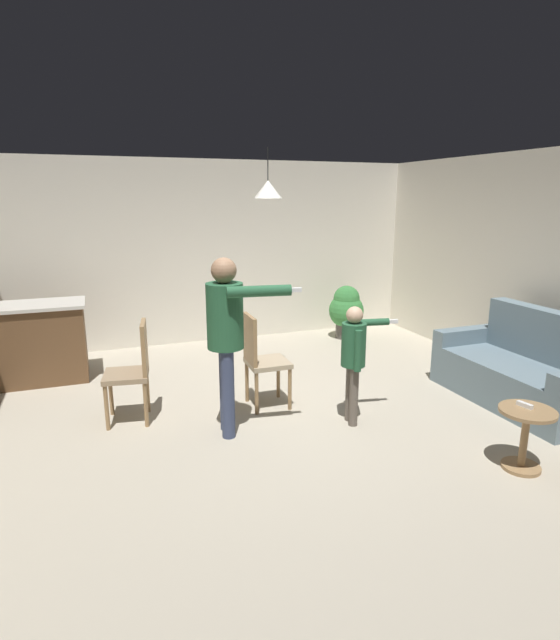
{
  "coord_description": "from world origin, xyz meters",
  "views": [
    {
      "loc": [
        -1.68,
        -4.31,
        2.17
      ],
      "look_at": [
        -0.02,
        0.17,
        1.0
      ],
      "focal_mm": 28.39,
      "sensor_mm": 36.0,
      "label": 1
    }
  ],
  "objects_px": {
    "dining_chair_near_wall": "(133,368)",
    "potted_plant_corner": "(346,309)",
    "person_child": "(354,352)",
    "dining_chair_by_counter": "(261,357)",
    "kitchen_counter": "(32,343)",
    "side_table_by_couch": "(525,432)",
    "person_adult": "(227,327)",
    "couch_floral": "(521,372)",
    "spare_remote_on_table": "(525,405)"
  },
  "relations": [
    {
      "from": "person_adult",
      "to": "person_child",
      "type": "relative_size",
      "value": 1.41
    },
    {
      "from": "dining_chair_near_wall",
      "to": "potted_plant_corner",
      "type": "xyz_separation_m",
      "value": [
        3.36,
        1.98,
        -0.09
      ]
    },
    {
      "from": "side_table_by_couch",
      "to": "dining_chair_near_wall",
      "type": "bearing_deg",
      "value": 144.34
    },
    {
      "from": "person_child",
      "to": "dining_chair_by_counter",
      "type": "relative_size",
      "value": 1.17
    },
    {
      "from": "couch_floral",
      "to": "dining_chair_near_wall",
      "type": "xyz_separation_m",
      "value": [
        -3.93,
        0.96,
        0.21
      ]
    },
    {
      "from": "dining_chair_by_counter",
      "to": "dining_chair_near_wall",
      "type": "relative_size",
      "value": 1.0
    },
    {
      "from": "person_child",
      "to": "potted_plant_corner",
      "type": "bearing_deg",
      "value": 164.05
    },
    {
      "from": "dining_chair_by_counter",
      "to": "person_adult",
      "type": "bearing_deg",
      "value": -43.8
    },
    {
      "from": "side_table_by_couch",
      "to": "potted_plant_corner",
      "type": "xyz_separation_m",
      "value": [
        0.49,
        4.04,
        0.13
      ]
    },
    {
      "from": "person_adult",
      "to": "person_child",
      "type": "bearing_deg",
      "value": 88.88
    },
    {
      "from": "kitchen_counter",
      "to": "person_child",
      "type": "relative_size",
      "value": 1.08
    },
    {
      "from": "side_table_by_couch",
      "to": "spare_remote_on_table",
      "type": "distance_m",
      "value": 0.22
    },
    {
      "from": "couch_floral",
      "to": "potted_plant_corner",
      "type": "relative_size",
      "value": 2.17
    },
    {
      "from": "person_child",
      "to": "potted_plant_corner",
      "type": "distance_m",
      "value": 3.12
    },
    {
      "from": "side_table_by_couch",
      "to": "potted_plant_corner",
      "type": "bearing_deg",
      "value": 83.05
    },
    {
      "from": "dining_chair_near_wall",
      "to": "spare_remote_on_table",
      "type": "bearing_deg",
      "value": -116.47
    },
    {
      "from": "dining_chair_near_wall",
      "to": "dining_chair_by_counter",
      "type": "bearing_deg",
      "value": -86.5
    },
    {
      "from": "side_table_by_couch",
      "to": "kitchen_counter",
      "type": "bearing_deg",
      "value": 137.35
    },
    {
      "from": "couch_floral",
      "to": "kitchen_counter",
      "type": "relative_size",
      "value": 1.43
    },
    {
      "from": "kitchen_counter",
      "to": "person_adult",
      "type": "relative_size",
      "value": 0.76
    },
    {
      "from": "couch_floral",
      "to": "dining_chair_by_counter",
      "type": "height_order",
      "value": "same"
    },
    {
      "from": "side_table_by_couch",
      "to": "dining_chair_by_counter",
      "type": "relative_size",
      "value": 0.52
    },
    {
      "from": "person_child",
      "to": "spare_remote_on_table",
      "type": "xyz_separation_m",
      "value": [
        0.9,
        -1.21,
        -0.19
      ]
    },
    {
      "from": "kitchen_counter",
      "to": "spare_remote_on_table",
      "type": "xyz_separation_m",
      "value": [
        3.93,
        -3.56,
        0.06
      ]
    },
    {
      "from": "couch_floral",
      "to": "dining_chair_by_counter",
      "type": "xyz_separation_m",
      "value": [
        -2.66,
        0.85,
        0.21
      ]
    },
    {
      "from": "couch_floral",
      "to": "spare_remote_on_table",
      "type": "relative_size",
      "value": 13.89
    },
    {
      "from": "couch_floral",
      "to": "spare_remote_on_table",
      "type": "height_order",
      "value": "couch_floral"
    },
    {
      "from": "dining_chair_near_wall",
      "to": "potted_plant_corner",
      "type": "relative_size",
      "value": 1.2
    },
    {
      "from": "person_adult",
      "to": "couch_floral",
      "type": "bearing_deg",
      "value": 92.03
    },
    {
      "from": "couch_floral",
      "to": "side_table_by_couch",
      "type": "height_order",
      "value": "couch_floral"
    },
    {
      "from": "side_table_by_couch",
      "to": "spare_remote_on_table",
      "type": "xyz_separation_m",
      "value": [
        0.01,
        0.05,
        0.21
      ]
    },
    {
      "from": "person_adult",
      "to": "side_table_by_couch",
      "type": "bearing_deg",
      "value": 63.46
    },
    {
      "from": "side_table_by_couch",
      "to": "dining_chair_by_counter",
      "type": "height_order",
      "value": "dining_chair_by_counter"
    },
    {
      "from": "kitchen_counter",
      "to": "dining_chair_near_wall",
      "type": "xyz_separation_m",
      "value": [
        1.05,
        -1.55,
        0.07
      ]
    },
    {
      "from": "couch_floral",
      "to": "person_child",
      "type": "bearing_deg",
      "value": 84.98
    },
    {
      "from": "kitchen_counter",
      "to": "dining_chair_near_wall",
      "type": "relative_size",
      "value": 1.26
    },
    {
      "from": "spare_remote_on_table",
      "to": "couch_floral",
      "type": "bearing_deg",
      "value": 44.97
    },
    {
      "from": "kitchen_counter",
      "to": "couch_floral",
      "type": "bearing_deg",
      "value": -26.74
    },
    {
      "from": "kitchen_counter",
      "to": "side_table_by_couch",
      "type": "xyz_separation_m",
      "value": [
        3.92,
        -3.61,
        -0.15
      ]
    },
    {
      "from": "potted_plant_corner",
      "to": "person_adult",
      "type": "bearing_deg",
      "value": -134.87
    },
    {
      "from": "kitchen_counter",
      "to": "side_table_by_couch",
      "type": "distance_m",
      "value": 5.33
    },
    {
      "from": "kitchen_counter",
      "to": "person_adult",
      "type": "height_order",
      "value": "person_adult"
    },
    {
      "from": "couch_floral",
      "to": "person_child",
      "type": "distance_m",
      "value": 1.99
    },
    {
      "from": "side_table_by_couch",
      "to": "dining_chair_near_wall",
      "type": "relative_size",
      "value": 0.52
    },
    {
      "from": "couch_floral",
      "to": "kitchen_counter",
      "type": "height_order",
      "value": "couch_floral"
    },
    {
      "from": "person_adult",
      "to": "dining_chair_by_counter",
      "type": "relative_size",
      "value": 1.66
    },
    {
      "from": "kitchen_counter",
      "to": "dining_chair_near_wall",
      "type": "distance_m",
      "value": 1.87
    },
    {
      "from": "side_table_by_couch",
      "to": "dining_chair_near_wall",
      "type": "distance_m",
      "value": 3.54
    },
    {
      "from": "person_child",
      "to": "dining_chair_near_wall",
      "type": "height_order",
      "value": "person_child"
    },
    {
      "from": "person_adult",
      "to": "dining_chair_near_wall",
      "type": "distance_m",
      "value": 1.1
    }
  ]
}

